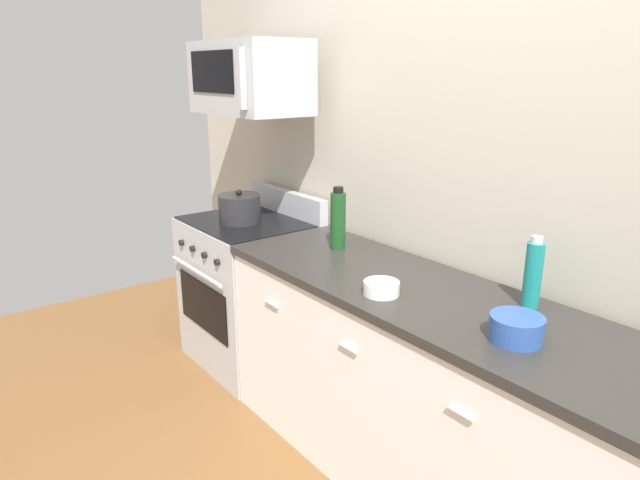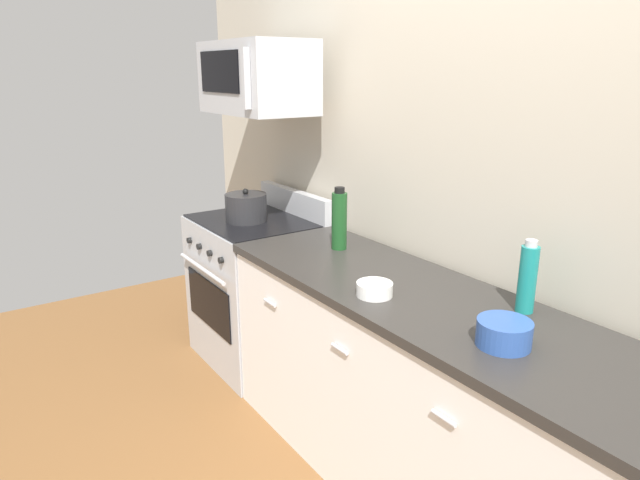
# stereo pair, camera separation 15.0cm
# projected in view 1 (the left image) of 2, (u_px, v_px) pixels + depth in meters

# --- Properties ---
(back_wall) EXTENTS (5.54, 0.10, 2.70)m
(back_wall) POSITION_uv_depth(u_px,v_px,m) (532.00, 183.00, 2.28)
(back_wall) COLOR beige
(back_wall) RESTS_ON ground_plane
(counter_unit) EXTENTS (2.45, 0.66, 0.92)m
(counter_unit) POSITION_uv_depth(u_px,v_px,m) (451.00, 409.00, 2.30)
(counter_unit) COLOR white
(counter_unit) RESTS_ON ground_plane
(range_oven) EXTENTS (0.76, 0.69, 1.07)m
(range_oven) POSITION_uv_depth(u_px,v_px,m) (250.00, 290.00, 3.51)
(range_oven) COLOR #B7BABF
(range_oven) RESTS_ON ground_plane
(microwave) EXTENTS (0.74, 0.44, 0.40)m
(microwave) POSITION_uv_depth(u_px,v_px,m) (249.00, 78.00, 3.16)
(microwave) COLOR #B7BABF
(bottle_wine_green) EXTENTS (0.08, 0.08, 0.32)m
(bottle_wine_green) POSITION_uv_depth(u_px,v_px,m) (338.00, 220.00, 2.82)
(bottle_wine_green) COLOR #19471E
(bottle_wine_green) RESTS_ON countertop_slab
(bottle_sparkling_teal) EXTENTS (0.07, 0.07, 0.28)m
(bottle_sparkling_teal) POSITION_uv_depth(u_px,v_px,m) (533.00, 274.00, 2.12)
(bottle_sparkling_teal) COLOR #197F7A
(bottle_sparkling_teal) RESTS_ON countertop_slab
(bowl_blue_mixing) EXTENTS (0.18, 0.18, 0.09)m
(bowl_blue_mixing) POSITION_uv_depth(u_px,v_px,m) (516.00, 328.00, 1.87)
(bowl_blue_mixing) COLOR #2D519E
(bowl_blue_mixing) RESTS_ON countertop_slab
(bowl_white_ceramic) EXTENTS (0.15, 0.15, 0.06)m
(bowl_white_ceramic) POSITION_uv_depth(u_px,v_px,m) (381.00, 287.00, 2.26)
(bowl_white_ceramic) COLOR white
(bowl_white_ceramic) RESTS_ON countertop_slab
(stockpot) EXTENTS (0.25, 0.25, 0.20)m
(stockpot) POSITION_uv_depth(u_px,v_px,m) (239.00, 208.00, 3.32)
(stockpot) COLOR #262628
(stockpot) RESTS_ON range_oven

